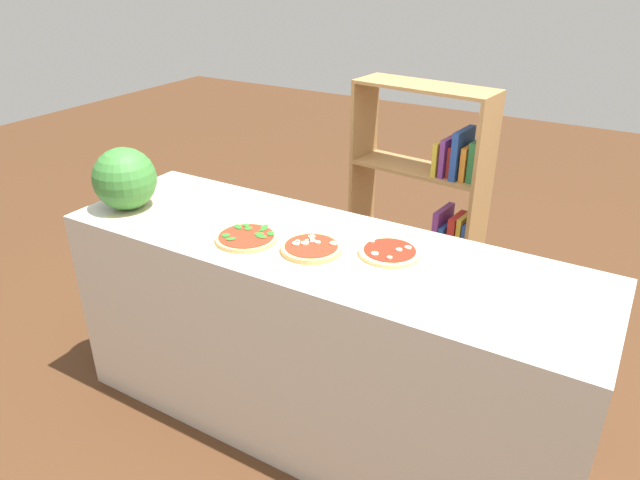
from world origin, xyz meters
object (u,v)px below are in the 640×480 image
object	(u,v)px
watermelon	(125,179)
bookshelf	(431,219)
pizza_spinach_0	(247,237)
pizza_mushroom_2	(390,252)
pizza_mushroom_1	(311,248)

from	to	relation	value
watermelon	bookshelf	world-z (taller)	bookshelf
pizza_spinach_0	pizza_mushroom_2	size ratio (longest dim) A/B	1.04
pizza_mushroom_2	pizza_spinach_0	bearing A→B (deg)	-161.58
pizza_spinach_0	pizza_mushroom_1	bearing A→B (deg)	10.91
pizza_spinach_0	pizza_mushroom_2	distance (m)	0.58
pizza_mushroom_1	bookshelf	world-z (taller)	bookshelf
pizza_spinach_0	pizza_mushroom_1	distance (m)	0.28
pizza_spinach_0	bookshelf	size ratio (longest dim) A/B	0.19
pizza_mushroom_1	pizza_mushroom_2	distance (m)	0.30
watermelon	bookshelf	bearing A→B (deg)	50.19
pizza_spinach_0	watermelon	bearing A→B (deg)	-179.37
watermelon	pizza_spinach_0	bearing A→B (deg)	0.63
pizza_mushroom_1	bookshelf	xyz separation A→B (m)	(0.08, 1.15, -0.31)
bookshelf	pizza_spinach_0	bearing A→B (deg)	-106.22
pizza_mushroom_1	pizza_mushroom_2	size ratio (longest dim) A/B	0.99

